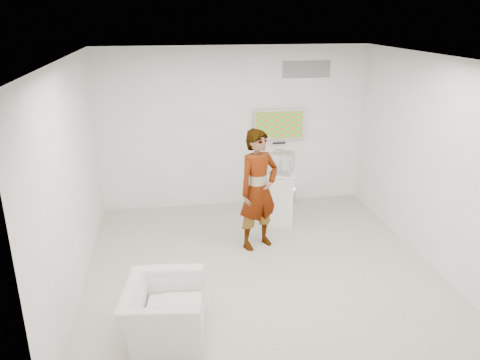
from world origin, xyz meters
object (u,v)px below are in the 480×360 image
at_px(person, 258,190).
at_px(armchair, 165,311).
at_px(tv, 279,124).
at_px(floor_uplight, 293,195).
at_px(pedestal, 281,198).

xyz_separation_m(person, armchair, (-1.49, -2.02, -0.63)).
xyz_separation_m(tv, floor_uplight, (0.29, -0.11, -1.41)).
height_order(tv, armchair, tv).
distance_m(pedestal, floor_uplight, 1.08).
relative_size(pedestal, floor_uplight, 3.29).
bearing_deg(floor_uplight, person, -121.79).
height_order(armchair, pedestal, pedestal).
distance_m(tv, floor_uplight, 1.44).
height_order(person, pedestal, person).
relative_size(tv, person, 0.52).
height_order(tv, person, person).
height_order(tv, pedestal, tv).
bearing_deg(person, pedestal, 28.81).
xyz_separation_m(tv, armchair, (-2.25, -3.81, -1.22)).
height_order(tv, floor_uplight, tv).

